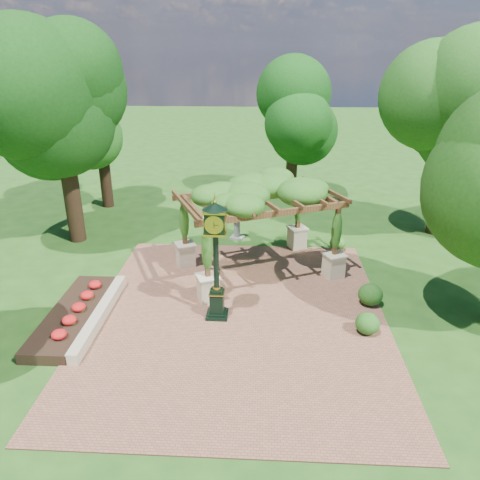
{
  "coord_description": "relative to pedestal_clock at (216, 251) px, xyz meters",
  "views": [
    {
      "loc": [
        0.82,
        -12.74,
        8.57
      ],
      "look_at": [
        0.0,
        2.5,
        2.2
      ],
      "focal_mm": 35.0,
      "sensor_mm": 36.0,
      "label": 1
    }
  ],
  "objects": [
    {
      "name": "shrub_back",
      "position": [
        4.85,
        5.85,
        -2.12
      ],
      "size": [
        0.89,
        0.89,
        0.64
      ],
      "primitive_type": "ellipsoid",
      "rotation": [
        0.0,
        0.0,
        -0.3
      ],
      "color": "#2E641D",
      "rests_on": "brick_plaza"
    },
    {
      "name": "shrub_front",
      "position": [
        4.89,
        -0.75,
        -2.09
      ],
      "size": [
        0.93,
        0.93,
        0.7
      ],
      "primitive_type": "ellipsoid",
      "rotation": [
        0.0,
        0.0,
        0.23
      ],
      "color": "#215418",
      "rests_on": "brick_plaza"
    },
    {
      "name": "ground",
      "position": [
        0.69,
        -0.91,
        -2.48
      ],
      "size": [
        120.0,
        120.0,
        0.0
      ],
      "primitive_type": "plane",
      "color": "#1E4714",
      "rests_on": "ground"
    },
    {
      "name": "tree_west_far",
      "position": [
        -7.44,
        11.53,
        2.59
      ],
      "size": [
        3.54,
        3.54,
        7.41
      ],
      "color": "black",
      "rests_on": "ground"
    },
    {
      "name": "shrub_mid",
      "position": [
        5.34,
        1.07,
        -2.05
      ],
      "size": [
        1.04,
        1.04,
        0.78
      ],
      "primitive_type": "ellipsoid",
      "rotation": [
        0.0,
        0.0,
        0.24
      ],
      "color": "#1E4A14",
      "rests_on": "brick_plaza"
    },
    {
      "name": "pedestal_clock",
      "position": [
        0.0,
        0.0,
        0.0
      ],
      "size": [
        0.82,
        0.82,
        4.13
      ],
      "rotation": [
        0.0,
        0.0,
        -0.01
      ],
      "color": "black",
      "rests_on": "brick_plaza"
    },
    {
      "name": "pergola",
      "position": [
        1.31,
        3.54,
        0.64
      ],
      "size": [
        7.03,
        5.88,
        3.79
      ],
      "rotation": [
        0.0,
        0.0,
        0.42
      ],
      "color": "beige",
      "rests_on": "brick_plaza"
    },
    {
      "name": "border_wall",
      "position": [
        -3.91,
        -0.41,
        -2.28
      ],
      "size": [
        0.35,
        5.0,
        0.4
      ],
      "primitive_type": "cube",
      "color": "#C6B793",
      "rests_on": "ground"
    },
    {
      "name": "tree_west_near",
      "position": [
        -7.29,
        6.46,
        3.77
      ],
      "size": [
        5.3,
        5.3,
        9.09
      ],
      "color": "#312013",
      "rests_on": "ground"
    },
    {
      "name": "brick_plaza",
      "position": [
        0.69,
        0.09,
        -2.46
      ],
      "size": [
        10.0,
        12.0,
        0.04
      ],
      "primitive_type": "cube",
      "color": "brown",
      "rests_on": "ground"
    },
    {
      "name": "sundial",
      "position": [
        0.25,
        7.05,
        -2.02
      ],
      "size": [
        0.73,
        0.73,
        1.04
      ],
      "rotation": [
        0.0,
        0.0,
        -0.32
      ],
      "color": "gray",
      "rests_on": "ground"
    },
    {
      "name": "flower_bed",
      "position": [
        -4.81,
        -0.41,
        -2.3
      ],
      "size": [
        1.5,
        5.0,
        0.36
      ],
      "primitive_type": "cube",
      "color": "red",
      "rests_on": "ground"
    },
    {
      "name": "tree_north",
      "position": [
        3.1,
        13.4,
        2.64
      ],
      "size": [
        3.88,
        3.88,
        7.46
      ],
      "color": "#382416",
      "rests_on": "ground"
    },
    {
      "name": "tree_east_far",
      "position": [
        9.9,
        8.36,
        3.49
      ],
      "size": [
        4.65,
        4.65,
        8.7
      ],
      "color": "#302012",
      "rests_on": "ground"
    }
  ]
}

